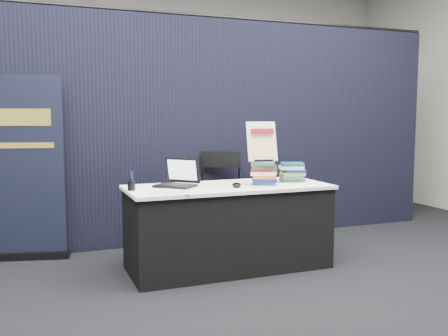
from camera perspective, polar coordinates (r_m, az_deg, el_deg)
floor at (r=4.11m, az=3.40°, el=-13.41°), size 8.00×8.00×0.00m
wall_back at (r=7.71m, az=-9.19°, el=8.78°), size 8.00×0.02×3.50m
drape_partition at (r=5.38m, az=-3.68°, el=4.21°), size 6.00×0.08×2.40m
display_table at (r=4.50m, az=0.48°, el=-6.73°), size 1.80×0.75×0.75m
laptop at (r=4.38m, az=-5.77°, el=-1.35°), size 0.39×0.45×0.25m
mouse at (r=4.32m, az=1.45°, el=-1.94°), size 0.12×0.15×0.04m
brochure_left at (r=4.02m, az=-6.55°, el=-2.83°), size 0.30×0.24×0.00m
brochure_mid at (r=4.03m, az=-5.93°, el=-2.81°), size 0.37×0.33×0.00m
brochure_right at (r=4.25m, az=-5.07°, el=-2.35°), size 0.29×0.22×0.00m
pen_cup at (r=4.19m, az=-10.54°, el=-2.01°), size 0.07×0.07×0.08m
book_stack_tall at (r=4.48m, az=4.49°, el=-0.59°), size 0.27×0.24×0.21m
book_stack_short at (r=4.71m, az=7.83°, el=-0.48°), size 0.24×0.21×0.18m
info_sign at (r=4.49m, az=4.34°, el=3.00°), size 0.28×0.15×0.37m
pullup_banner at (r=5.05m, az=-21.65°, el=-1.16°), size 0.74×0.27×1.74m
stacking_chair at (r=5.21m, az=0.34°, el=-3.03°), size 0.59×0.61×0.99m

